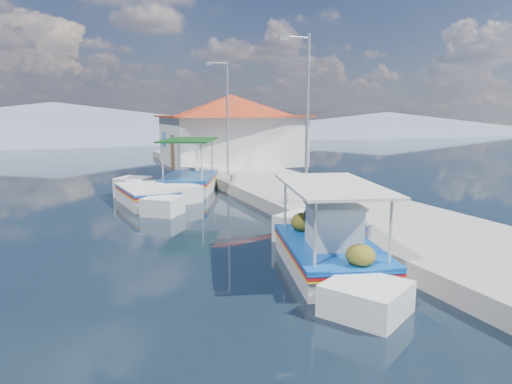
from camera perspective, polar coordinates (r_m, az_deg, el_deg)
name	(u,v)px	position (r m, az deg, el deg)	size (l,w,h in m)	color
ground	(200,241)	(13.87, -6.92, -6.08)	(160.00, 160.00, 0.00)	black
quay	(289,190)	(21.37, 4.15, 0.26)	(5.00, 44.00, 0.50)	#A29F98
bollards	(253,186)	(19.79, -0.34, 0.69)	(0.20, 17.20, 0.30)	#A5A8AD
main_caique	(328,251)	(11.45, 8.82, -7.20)	(3.27, 6.87, 2.34)	white
caique_green_canopy	(189,183)	(22.55, -8.30, 1.12)	(4.22, 6.83, 2.81)	white
caique_blue_hull	(147,197)	(19.76, -13.34, -0.61)	(2.29, 6.25, 1.12)	white
harbor_building	(231,129)	(29.53, -3.07, 7.82)	(10.49, 10.49, 4.40)	white
lamp_post_near	(305,110)	(16.89, 6.08, 9.99)	(1.21, 0.14, 6.00)	#A5A8AD
lamp_post_far	(226,111)	(25.19, -3.76, 9.93)	(1.21, 0.14, 6.00)	#A5A8AD
mountain_ridge	(141,125)	(69.64, -14.00, 8.05)	(171.40, 96.00, 5.50)	slate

